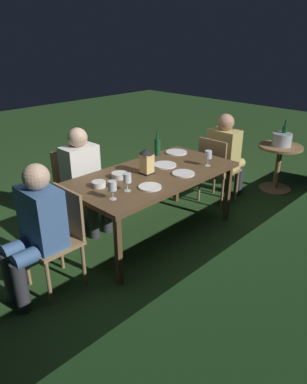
{
  "coord_description": "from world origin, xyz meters",
  "views": [
    {
      "loc": [
        2.46,
        2.39,
        2.03
      ],
      "look_at": [
        0.0,
        0.0,
        0.51
      ],
      "focal_mm": 33.16,
      "sensor_mm": 36.0,
      "label": 1
    }
  ],
  "objects_px": {
    "wine_glass_a": "(112,187)",
    "plate_c": "(176,152)",
    "side_table": "(279,160)",
    "plate_b": "(150,187)",
    "person_in_mustard": "(226,153)",
    "plate_d": "(183,173)",
    "person_in_cream": "(84,175)",
    "person_in_blue": "(36,227)",
    "bowl_olives": "(119,175)",
    "chair_head_far": "(59,234)",
    "bowl_bread": "(99,184)",
    "wine_glass_c": "(208,155)",
    "chair_head_near": "(216,167)",
    "lantern_centerpiece": "(147,160)",
    "green_bottle_on_table": "(157,146)",
    "plate_a": "(165,165)",
    "wine_glass_b": "(127,179)",
    "dining_table": "(154,177)",
    "chair_side_left_b": "(75,183)",
    "ice_bucket": "(282,139)"
  },
  "relations": [
    {
      "from": "person_in_mustard",
      "to": "plate_a",
      "type": "relative_size",
      "value": 4.54
    },
    {
      "from": "wine_glass_a",
      "to": "plate_b",
      "type": "distance_m",
      "value": 0.42
    },
    {
      "from": "green_bottle_on_table",
      "to": "side_table",
      "type": "height_order",
      "value": "green_bottle_on_table"
    },
    {
      "from": "bowl_olives",
      "to": "bowl_bread",
      "type": "distance_m",
      "value": 0.29
    },
    {
      "from": "plate_d",
      "to": "plate_b",
      "type": "bearing_deg",
      "value": 0.2
    },
    {
      "from": "chair_side_left_b",
      "to": "plate_a",
      "type": "relative_size",
      "value": 3.44
    },
    {
      "from": "person_in_blue",
      "to": "lantern_centerpiece",
      "type": "bearing_deg",
      "value": -178.55
    },
    {
      "from": "chair_head_near",
      "to": "person_in_mustard",
      "type": "height_order",
      "value": "person_in_mustard"
    },
    {
      "from": "wine_glass_a",
      "to": "plate_c",
      "type": "xyz_separation_m",
      "value": [
        -1.38,
        -0.47,
        -0.11
      ]
    },
    {
      "from": "side_table",
      "to": "wine_glass_b",
      "type": "bearing_deg",
      "value": -4.99
    },
    {
      "from": "person_in_mustard",
      "to": "plate_d",
      "type": "height_order",
      "value": "person_in_mustard"
    },
    {
      "from": "person_in_blue",
      "to": "lantern_centerpiece",
      "type": "xyz_separation_m",
      "value": [
        -1.28,
        -0.03,
        0.24
      ]
    },
    {
      "from": "person_in_cream",
      "to": "plate_b",
      "type": "bearing_deg",
      "value": 96.42
    },
    {
      "from": "chair_head_far",
      "to": "wine_glass_a",
      "type": "height_order",
      "value": "wine_glass_a"
    },
    {
      "from": "chair_head_far",
      "to": "chair_head_near",
      "type": "relative_size",
      "value": 1.0
    },
    {
      "from": "person_in_blue",
      "to": "person_in_cream",
      "type": "xyz_separation_m",
      "value": [
        -0.94,
        -0.66,
        0.0
      ]
    },
    {
      "from": "wine_glass_a",
      "to": "side_table",
      "type": "xyz_separation_m",
      "value": [
        -2.81,
        0.18,
        -0.41
      ]
    },
    {
      "from": "person_in_blue",
      "to": "side_table",
      "type": "xyz_separation_m",
      "value": [
        -3.45,
        0.38,
        -0.2
      ]
    },
    {
      "from": "side_table",
      "to": "plate_c",
      "type": "bearing_deg",
      "value": -24.48
    },
    {
      "from": "chair_head_far",
      "to": "bowl_bread",
      "type": "xyz_separation_m",
      "value": [
        -0.53,
        -0.11,
        0.27
      ]
    },
    {
      "from": "chair_head_far",
      "to": "chair_side_left_b",
      "type": "xyz_separation_m",
      "value": [
        -0.74,
        -0.85,
        0.0
      ]
    },
    {
      "from": "plate_d",
      "to": "bowl_olives",
      "type": "xyz_separation_m",
      "value": [
        0.52,
        -0.39,
        0.02
      ]
    },
    {
      "from": "plate_c",
      "to": "wine_glass_c",
      "type": "bearing_deg",
      "value": 78.55
    },
    {
      "from": "plate_a",
      "to": "bowl_bread",
      "type": "bearing_deg",
      "value": -3.02
    },
    {
      "from": "lantern_centerpiece",
      "to": "plate_d",
      "type": "xyz_separation_m",
      "value": [
        -0.25,
        0.28,
        -0.14
      ]
    },
    {
      "from": "wine_glass_c",
      "to": "plate_b",
      "type": "height_order",
      "value": "wine_glass_c"
    },
    {
      "from": "person_in_blue",
      "to": "plate_d",
      "type": "bearing_deg",
      "value": 170.79
    },
    {
      "from": "person_in_blue",
      "to": "lantern_centerpiece",
      "type": "height_order",
      "value": "person_in_blue"
    },
    {
      "from": "wine_glass_b",
      "to": "ice_bucket",
      "type": "height_order",
      "value": "ice_bucket"
    },
    {
      "from": "side_table",
      "to": "lantern_centerpiece",
      "type": "bearing_deg",
      "value": -10.77
    },
    {
      "from": "green_bottle_on_table",
      "to": "plate_d",
      "type": "distance_m",
      "value": 0.68
    },
    {
      "from": "dining_table",
      "to": "chair_head_near",
      "type": "relative_size",
      "value": 2.08
    },
    {
      "from": "bowl_olives",
      "to": "chair_head_near",
      "type": "bearing_deg",
      "value": 174.4
    },
    {
      "from": "dining_table",
      "to": "person_in_blue",
      "type": "height_order",
      "value": "person_in_blue"
    },
    {
      "from": "person_in_blue",
      "to": "green_bottle_on_table",
      "type": "bearing_deg",
      "value": -168.34
    },
    {
      "from": "person_in_blue",
      "to": "person_in_mustard",
      "type": "xyz_separation_m",
      "value": [
        -2.69,
        0.0,
        0.0
      ]
    },
    {
      "from": "plate_b",
      "to": "ice_bucket",
      "type": "relative_size",
      "value": 0.63
    },
    {
      "from": "green_bottle_on_table",
      "to": "plate_a",
      "type": "xyz_separation_m",
      "value": [
        0.2,
        0.31,
        -0.1
      ]
    },
    {
      "from": "chair_side_left_b",
      "to": "side_table",
      "type": "distance_m",
      "value": 2.8
    },
    {
      "from": "side_table",
      "to": "plate_b",
      "type": "bearing_deg",
      "value": -3.1
    },
    {
      "from": "dining_table",
      "to": "ice_bucket",
      "type": "relative_size",
      "value": 5.26
    },
    {
      "from": "plate_c",
      "to": "person_in_cream",
      "type": "bearing_deg",
      "value": -19.63
    },
    {
      "from": "plate_c",
      "to": "side_table",
      "type": "distance_m",
      "value": 1.6
    },
    {
      "from": "dining_table",
      "to": "plate_d",
      "type": "xyz_separation_m",
      "value": [
        -0.18,
        0.25,
        0.06
      ]
    },
    {
      "from": "person_in_blue",
      "to": "person_in_cream",
      "type": "distance_m",
      "value": 1.15
    },
    {
      "from": "person_in_mustard",
      "to": "lantern_centerpiece",
      "type": "relative_size",
      "value": 4.34
    },
    {
      "from": "chair_side_left_b",
      "to": "person_in_cream",
      "type": "bearing_deg",
      "value": 90.0
    },
    {
      "from": "wine_glass_a",
      "to": "plate_c",
      "type": "distance_m",
      "value": 1.46
    },
    {
      "from": "bowl_bread",
      "to": "plate_c",
      "type": "bearing_deg",
      "value": -172.91
    },
    {
      "from": "chair_side_left_b",
      "to": "lantern_centerpiece",
      "type": "relative_size",
      "value": 3.28
    }
  ]
}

